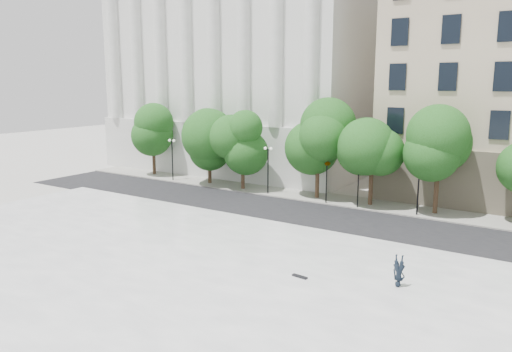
% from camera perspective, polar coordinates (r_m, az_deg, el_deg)
% --- Properties ---
extents(ground, '(160.00, 160.00, 0.00)m').
position_cam_1_polar(ground, '(25.56, -13.49, -13.43)').
color(ground, '#B8B5AE').
rests_on(ground, ground).
extents(plaza, '(44.00, 22.00, 0.45)m').
position_cam_1_polar(plaza, '(27.43, -8.88, -11.03)').
color(plaza, white).
rests_on(plaza, ground).
extents(street, '(60.00, 8.00, 0.02)m').
position_cam_1_polar(street, '(39.30, 5.95, -4.54)').
color(street, black).
rests_on(street, ground).
extents(far_sidewalk, '(60.00, 4.00, 0.12)m').
position_cam_1_polar(far_sidewalk, '(44.55, 9.50, -2.74)').
color(far_sidewalk, '#99968D').
rests_on(far_sidewalk, ground).
extents(building_west, '(31.50, 27.65, 25.60)m').
position_cam_1_polar(building_west, '(64.28, 1.01, 13.03)').
color(building_west, silver).
rests_on(building_west, ground).
extents(traffic_light_west, '(1.02, 1.87, 4.24)m').
position_cam_1_polar(traffic_light_west, '(42.51, 8.12, 1.72)').
color(traffic_light_west, black).
rests_on(traffic_light_west, ground).
extents(traffic_light_east, '(0.86, 1.93, 4.26)m').
position_cam_1_polar(traffic_light_east, '(41.40, 11.69, 1.39)').
color(traffic_light_east, black).
rests_on(traffic_light_east, ground).
extents(person_lying, '(0.71, 1.66, 0.44)m').
position_cam_1_polar(person_lying, '(25.91, 15.96, -11.61)').
color(person_lying, black).
rests_on(person_lying, plaza).
extents(skateboard, '(0.86, 0.31, 0.09)m').
position_cam_1_polar(skateboard, '(26.21, 5.02, -11.37)').
color(skateboard, black).
rests_on(skateboard, plaza).
extents(street_trees, '(48.06, 5.23, 8.09)m').
position_cam_1_polar(street_trees, '(43.65, 8.39, 3.86)').
color(street_trees, '#382619').
rests_on(street_trees, ground).
extents(lamp_posts, '(37.55, 0.28, 4.47)m').
position_cam_1_polar(lamp_posts, '(42.65, 9.00, 0.78)').
color(lamp_posts, black).
rests_on(lamp_posts, ground).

